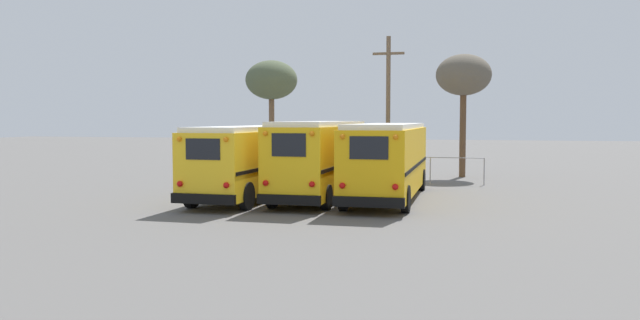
# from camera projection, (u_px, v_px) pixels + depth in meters

# --- Properties ---
(ground_plane) EXTENTS (160.00, 160.00, 0.00)m
(ground_plane) POSITION_uv_depth(u_px,v_px,m) (320.00, 199.00, 26.74)
(ground_plane) COLOR #5B5956
(school_bus_0) EXTENTS (2.66, 9.50, 3.11)m
(school_bus_0) POSITION_uv_depth(u_px,v_px,m) (251.00, 159.00, 26.72)
(school_bus_0) COLOR yellow
(school_bus_0) RESTS_ON ground
(school_bus_1) EXTENTS (2.48, 9.84, 3.31)m
(school_bus_1) POSITION_uv_depth(u_px,v_px,m) (321.00, 157.00, 26.94)
(school_bus_1) COLOR yellow
(school_bus_1) RESTS_ON ground
(school_bus_2) EXTENTS (2.70, 10.24, 3.21)m
(school_bus_2) POSITION_uv_depth(u_px,v_px,m) (388.00, 158.00, 26.38)
(school_bus_2) COLOR #EAAA0F
(school_bus_2) RESTS_ON ground
(utility_pole) EXTENTS (1.80, 0.25, 8.09)m
(utility_pole) POSITION_uv_depth(u_px,v_px,m) (388.00, 104.00, 35.48)
(utility_pole) COLOR brown
(utility_pole) RESTS_ON ground
(bare_tree_0) EXTENTS (3.24, 3.24, 7.07)m
(bare_tree_0) POSITION_uv_depth(u_px,v_px,m) (271.00, 81.00, 38.94)
(bare_tree_0) COLOR brown
(bare_tree_0) RESTS_ON ground
(bare_tree_1) EXTENTS (3.21, 3.21, 7.20)m
(bare_tree_1) POSITION_uv_depth(u_px,v_px,m) (464.00, 76.00, 36.36)
(bare_tree_1) COLOR brown
(bare_tree_1) RESTS_ON ground
(fence_line) EXTENTS (13.78, 0.06, 1.42)m
(fence_line) POSITION_uv_depth(u_px,v_px,m) (353.00, 164.00, 33.77)
(fence_line) COLOR #939399
(fence_line) RESTS_ON ground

